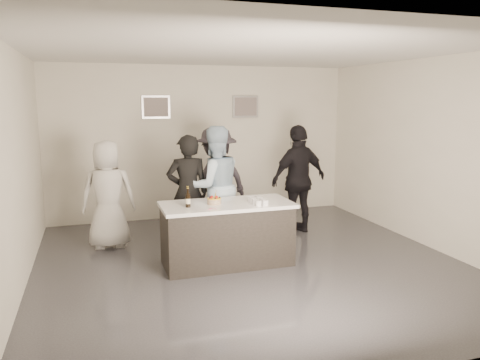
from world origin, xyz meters
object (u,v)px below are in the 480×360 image
Objects in this scene: bar_counter at (227,234)px; cake at (214,201)px; person_guest_back at (217,181)px; person_guest_left at (108,194)px; person_guest_right at (299,179)px; person_main_black at (188,192)px; beer_bottle_b at (188,198)px; person_main_blue at (215,186)px; beer_bottle_a at (188,196)px.

cake reaches higher than bar_counter.
person_guest_left is at bearing -12.46° from person_guest_back.
person_guest_right is at bearing 146.12° from person_guest_back.
cake is 0.11× the size of person_main_black.
person_guest_right reaches higher than person_guest_back.
bar_counter is 7.15× the size of beer_bottle_b.
person_main_black is (-0.20, 0.88, -0.03)m from cake.
cake is at bearing 68.62° from person_main_blue.
person_guest_back reaches higher than beer_bottle_b.
cake is at bearing 141.12° from person_guest_left.
person_guest_left is at bearing -16.31° from person_guest_right.
bar_counter is 2.10m from person_guest_left.
bar_counter is 1.02× the size of person_main_black.
person_guest_back reaches higher than cake.
person_guest_right is at bearing 35.63° from bar_counter.
beer_bottle_a is (-0.55, 0.03, 0.58)m from bar_counter.
person_main_blue reaches higher than person_guest_right.
person_main_blue is at bearing 57.76° from beer_bottle_b.
person_guest_left is at bearing 140.10° from bar_counter.
person_guest_right is at bearing 29.72° from beer_bottle_b.
beer_bottle_b is 1.74m from person_guest_left.
bar_counter is 9.50× the size of cake.
person_guest_right is (2.22, 1.17, -0.07)m from beer_bottle_a.
person_guest_left is (-1.39, 1.32, -0.07)m from cake.
bar_counter is at bearing 117.73° from person_main_black.
person_main_blue is at bearing 52.74° from person_guest_back.
beer_bottle_b reaches higher than cake.
person_guest_back reaches higher than person_guest_left.
person_main_black reaches higher than beer_bottle_a.
person_guest_left reaches higher than bar_counter.
cake is 0.75× the size of beer_bottle_b.
person_main_black is 0.95× the size of person_guest_right.
person_guest_back is (-1.40, 0.36, -0.01)m from person_guest_right.
person_guest_left is 3.25m from person_guest_right.
beer_bottle_b is 0.14× the size of person_guest_back.
cake is 1.62m from person_guest_back.
person_main_blue is at bearing 86.24° from bar_counter.
cake is 0.10× the size of person_guest_back.
bar_counter is 0.80m from beer_bottle_a.
person_main_black reaches higher than beer_bottle_b.
cake is at bearing 54.39° from person_guest_back.
person_guest_right is (1.60, 0.27, -0.01)m from person_main_blue.
person_main_blue is 1.69m from person_guest_left.
person_main_black is 0.96× the size of person_guest_back.
cake is at bearing -179.07° from bar_counter.
person_main_blue reaches higher than person_guest_left.
bar_counter is 7.15× the size of beer_bottle_a.
person_main_black is 1.05× the size of person_guest_left.
bar_counter is at bearing 60.90° from person_guest_back.
beer_bottle_b is 2.58m from person_guest_right.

